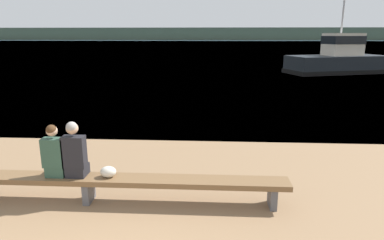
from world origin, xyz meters
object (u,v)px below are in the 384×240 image
object	(u,v)px
shopping_bag	(108,172)
tugboat_red	(338,61)
person_right	(75,152)
person_left	(55,154)
bench_main	(88,181)

from	to	relation	value
shopping_bag	tugboat_red	xyz separation A→B (m)	(11.91, 22.53, 0.39)
shopping_bag	tugboat_red	distance (m)	25.49
person_right	shopping_bag	size ratio (longest dim) A/B	3.62
person_left	bench_main	bearing A→B (deg)	-0.17
person_left	shopping_bag	world-z (taller)	person_left
person_right	tugboat_red	bearing A→B (deg)	60.97
person_right	tugboat_red	xyz separation A→B (m)	(12.51, 22.54, 0.02)
shopping_bag	tugboat_red	bearing A→B (deg)	62.14
bench_main	person_right	xyz separation A→B (m)	(-0.20, -0.00, 0.56)
tugboat_red	person_left	bearing A→B (deg)	131.84
bench_main	person_left	world-z (taller)	person_left
tugboat_red	bench_main	bearing A→B (deg)	132.97
bench_main	person_right	world-z (taller)	person_right
bench_main	tugboat_red	size ratio (longest dim) A/B	0.86
bench_main	tugboat_red	distance (m)	25.68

